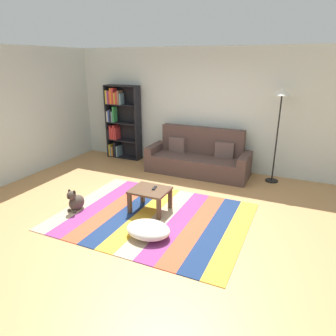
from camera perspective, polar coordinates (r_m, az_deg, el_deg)
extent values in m
plane|color=#B27F4C|center=(5.26, -1.57, -7.81)|extent=(14.00, 14.00, 0.00)
cube|color=silver|center=(7.14, 7.50, 10.74)|extent=(6.80, 0.10, 2.70)
cube|color=silver|center=(7.45, -23.47, 9.69)|extent=(0.10, 5.50, 2.70)
cube|color=tan|center=(5.73, -14.91, -6.06)|extent=(0.30, 2.31, 0.01)
cube|color=#843370|center=(5.56, -12.50, -6.68)|extent=(0.30, 2.31, 0.01)
cube|color=#C64C2D|center=(5.40, -9.93, -7.32)|extent=(0.30, 2.31, 0.01)
cube|color=navy|center=(5.25, -7.20, -7.98)|extent=(0.30, 2.31, 0.01)
cube|color=gold|center=(5.11, -4.31, -8.66)|extent=(0.30, 2.31, 0.01)
cube|color=tan|center=(4.99, -1.26, -9.35)|extent=(0.30, 2.31, 0.01)
cube|color=#843370|center=(4.89, 1.94, -10.05)|extent=(0.30, 2.31, 0.01)
cube|color=#C64C2D|center=(4.80, 5.30, -10.74)|extent=(0.30, 2.31, 0.01)
cube|color=navy|center=(4.72, 8.78, -11.42)|extent=(0.30, 2.31, 0.01)
cube|color=gold|center=(4.67, 12.38, -12.07)|extent=(0.30, 2.31, 0.01)
cube|color=#4C3833|center=(6.86, 5.44, 0.55)|extent=(1.90, 0.80, 0.40)
cube|color=#4C3833|center=(6.99, 6.39, 5.16)|extent=(1.90, 0.20, 0.60)
cube|color=#4C3833|center=(7.22, -2.35, 2.26)|extent=(0.18, 0.80, 0.56)
cube|color=#4C3833|center=(6.59, 14.03, -0.02)|extent=(0.18, 0.80, 0.56)
cube|color=brown|center=(7.10, 1.82, 4.33)|extent=(0.42, 0.19, 0.36)
cube|color=brown|center=(6.77, 10.45, 3.25)|extent=(0.42, 0.19, 0.36)
cube|color=black|center=(8.12, -10.94, 8.52)|extent=(0.04, 0.28, 1.84)
cube|color=black|center=(7.66, -5.59, 8.13)|extent=(0.04, 0.28, 1.84)
cube|color=black|center=(7.99, -7.82, 8.51)|extent=(0.90, 0.01, 1.84)
cube|color=black|center=(8.10, -8.03, 2.07)|extent=(0.86, 0.28, 0.02)
cube|color=black|center=(7.98, -8.19, 5.16)|extent=(0.86, 0.28, 0.02)
cube|color=black|center=(7.88, -8.34, 8.34)|extent=(0.86, 0.28, 0.02)
cube|color=black|center=(7.81, -8.51, 11.58)|extent=(0.86, 0.28, 0.02)
cube|color=black|center=(7.76, -8.68, 14.88)|extent=(0.86, 0.28, 0.02)
cube|color=gold|center=(8.26, -10.45, 3.44)|extent=(0.04, 0.24, 0.30)
cube|color=#668C99|center=(8.22, -10.34, 3.14)|extent=(0.03, 0.17, 0.24)
cube|color=orange|center=(8.19, -10.09, 3.14)|extent=(0.04, 0.17, 0.25)
cube|color=black|center=(8.17, -9.80, 3.24)|extent=(0.04, 0.19, 0.28)
cube|color=black|center=(8.15, -9.46, 3.54)|extent=(0.05, 0.24, 0.37)
cube|color=#668C99|center=(8.14, -9.08, 3.20)|extent=(0.04, 0.25, 0.28)
cube|color=black|center=(8.16, -10.59, 6.30)|extent=(0.04, 0.25, 0.24)
cube|color=red|center=(8.11, -10.36, 6.62)|extent=(0.04, 0.22, 0.35)
cube|color=red|center=(8.07, -10.10, 6.41)|extent=(0.04, 0.19, 0.31)
cube|color=red|center=(8.05, -9.73, 6.63)|extent=(0.04, 0.23, 0.37)
cube|color=red|center=(8.03, -9.39, 6.37)|extent=(0.03, 0.23, 0.30)
cube|color=silver|center=(8.07, -10.82, 9.49)|extent=(0.04, 0.24, 0.27)
cube|color=#334CB2|center=(8.03, -10.60, 9.57)|extent=(0.04, 0.22, 0.30)
cube|color=black|center=(8.00, -10.35, 9.64)|extent=(0.04, 0.22, 0.32)
cube|color=#668C99|center=(7.96, -10.16, 9.39)|extent=(0.04, 0.16, 0.27)
cube|color=green|center=(7.92, -9.89, 9.81)|extent=(0.04, 0.17, 0.39)
cube|color=gold|center=(7.98, -11.08, 12.87)|extent=(0.05, 0.21, 0.33)
cube|color=purple|center=(7.96, -10.80, 12.84)|extent=(0.03, 0.22, 0.32)
cube|color=red|center=(7.94, -10.50, 12.87)|extent=(0.03, 0.23, 0.33)
cube|color=orange|center=(7.89, -10.36, 13.07)|extent=(0.04, 0.18, 0.39)
cube|color=red|center=(7.87, -10.00, 13.07)|extent=(0.05, 0.19, 0.39)
cube|color=gold|center=(7.86, -9.53, 12.68)|extent=(0.04, 0.24, 0.28)
cube|color=red|center=(7.82, -9.25, 12.77)|extent=(0.05, 0.22, 0.31)
cube|color=#8C6647|center=(7.79, -8.94, 12.86)|extent=(0.04, 0.21, 0.33)
cube|color=#668C99|center=(7.75, -8.65, 12.60)|extent=(0.04, 0.18, 0.27)
cube|color=#513826|center=(5.09, -3.38, -4.16)|extent=(0.62, 0.52, 0.04)
cube|color=#513826|center=(5.12, -7.16, -6.50)|extent=(0.06, 0.06, 0.35)
cube|color=#513826|center=(4.88, -1.72, -7.69)|extent=(0.06, 0.06, 0.35)
cube|color=#513826|center=(5.46, -4.77, -4.69)|extent=(0.06, 0.06, 0.35)
cube|color=#513826|center=(5.24, 0.40, -5.70)|extent=(0.06, 0.06, 0.35)
ellipsoid|color=white|center=(4.48, -3.71, -11.40)|extent=(0.65, 0.50, 0.21)
ellipsoid|color=#473D33|center=(5.45, -16.64, -6.16)|extent=(0.22, 0.30, 0.26)
sphere|color=#473D33|center=(5.31, -17.56, -4.88)|extent=(0.15, 0.15, 0.15)
ellipsoid|color=black|center=(5.27, -17.97, -5.21)|extent=(0.06, 0.07, 0.05)
ellipsoid|color=black|center=(5.33, -17.90, -4.18)|extent=(0.05, 0.04, 0.08)
ellipsoid|color=black|center=(5.27, -17.04, -4.39)|extent=(0.05, 0.04, 0.08)
sphere|color=#473D33|center=(5.44, -17.95, -7.52)|extent=(0.06, 0.06, 0.06)
sphere|color=#473D33|center=(5.37, -16.99, -7.80)|extent=(0.06, 0.06, 0.06)
cylinder|color=black|center=(6.82, 18.74, -2.23)|extent=(0.26, 0.26, 0.02)
cylinder|color=black|center=(6.56, 19.57, 5.00)|extent=(0.03, 0.03, 1.75)
cone|color=white|center=(6.41, 20.54, 13.20)|extent=(0.32, 0.32, 0.14)
cube|color=black|center=(5.10, -2.56, -3.74)|extent=(0.07, 0.16, 0.02)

